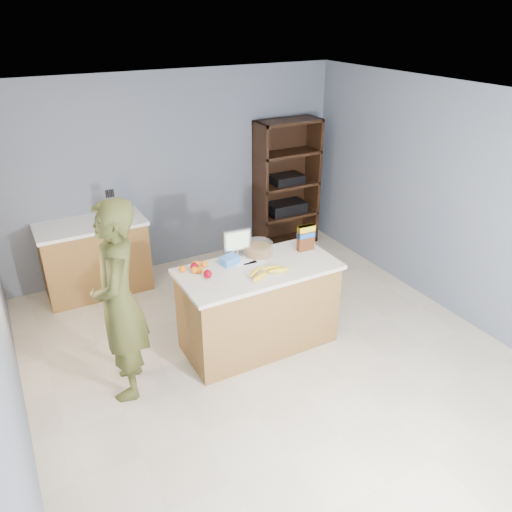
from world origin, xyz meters
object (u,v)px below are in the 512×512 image
counter_peninsula (258,310)px  cereal_box (306,236)px  shelving_unit (285,186)px  person (119,302)px  tv (237,241)px

counter_peninsula → cereal_box: 0.89m
shelving_unit → counter_peninsula: bearing=-127.1°
counter_peninsula → person: 1.45m
cereal_box → person: bearing=-176.5°
counter_peninsula → shelving_unit: size_ratio=0.87×
shelving_unit → person: 3.56m
person → counter_peninsula: bearing=107.1°
counter_peninsula → cereal_box: (0.61, 0.11, 0.64)m
shelving_unit → tv: shelving_unit is taller
person → tv: bearing=121.1°
shelving_unit → tv: size_ratio=6.38×
person → shelving_unit: bearing=141.9°
shelving_unit → tv: bearing=-133.1°
person → cereal_box: person is taller
counter_peninsula → tv: (-0.07, 0.32, 0.64)m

